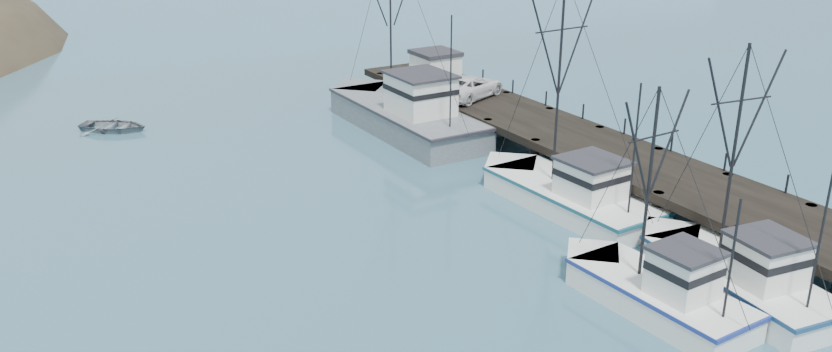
{
  "coord_description": "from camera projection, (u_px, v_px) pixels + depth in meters",
  "views": [
    {
      "loc": [
        -18.74,
        -20.63,
        17.35
      ],
      "look_at": [
        1.27,
        13.18,
        2.5
      ],
      "focal_mm": 35.0,
      "sensor_mm": 36.0,
      "label": 1
    }
  ],
  "objects": [
    {
      "name": "trawler_mid",
      "position": [
        654.0,
        291.0,
        33.99
      ],
      "size": [
        3.57,
        9.65,
        9.79
      ],
      "color": "white",
      "rests_on": "ground"
    },
    {
      "name": "pier_shed",
      "position": [
        435.0,
        69.0,
        60.58
      ],
      "size": [
        3.0,
        3.2,
        2.8
      ],
      "color": "silver",
      "rests_on": "pier"
    },
    {
      "name": "pier",
      "position": [
        568.0,
        138.0,
        50.63
      ],
      "size": [
        6.0,
        44.0,
        2.0
      ],
      "color": "black",
      "rests_on": "ground"
    },
    {
      "name": "motorboat",
      "position": [
        114.0,
        130.0,
        57.65
      ],
      "size": [
        5.89,
        5.68,
        0.99
      ],
      "primitive_type": "imported",
      "rotation": [
        0.0,
        0.0,
        0.89
      ],
      "color": "slate",
      "rests_on": "ground"
    },
    {
      "name": "work_vessel",
      "position": [
        403.0,
        113.0,
        57.39
      ],
      "size": [
        5.14,
        17.12,
        14.16
      ],
      "color": "slate",
      "rests_on": "ground"
    },
    {
      "name": "pickup_truck",
      "position": [
        470.0,
        87.0,
        58.08
      ],
      "size": [
        6.43,
        4.69,
        1.62
      ],
      "primitive_type": "imported",
      "rotation": [
        0.0,
        0.0,
        1.95
      ],
      "color": "silver",
      "rests_on": "pier"
    },
    {
      "name": "trawler_far",
      "position": [
        567.0,
        193.0,
        44.3
      ],
      "size": [
        4.54,
        12.63,
        12.72
      ],
      "color": "white",
      "rests_on": "ground"
    },
    {
      "name": "trawler_near",
      "position": [
        734.0,
        275.0,
        35.34
      ],
      "size": [
        4.76,
        11.06,
        11.17
      ],
      "color": "white",
      "rests_on": "ground"
    },
    {
      "name": "ground",
      "position": [
        560.0,
        344.0,
        31.68
      ],
      "size": [
        400.0,
        400.0,
        0.0
      ],
      "primitive_type": "plane",
      "color": "#325C70",
      "rests_on": "ground"
    }
  ]
}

